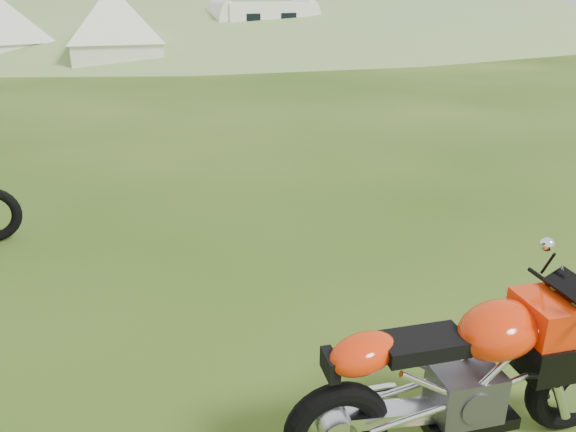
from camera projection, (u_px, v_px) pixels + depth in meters
ground at (309, 309)px, 5.49m from camera, size 120.00×120.00×0.00m
hillside at (257, 25)px, 48.64m from camera, size 80.00×64.00×8.00m
hedgerow at (257, 25)px, 48.64m from camera, size 36.00×1.20×8.60m
sport_motorcycle at (466, 364)px, 3.58m from camera, size 2.34×1.34×1.37m
tent_left at (1, 31)px, 22.26m from camera, size 3.27×3.27×2.72m
tent_mid at (115, 29)px, 21.85m from camera, size 4.20×4.20×2.88m
caravan at (264, 28)px, 26.29m from camera, size 5.39×3.00×2.39m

